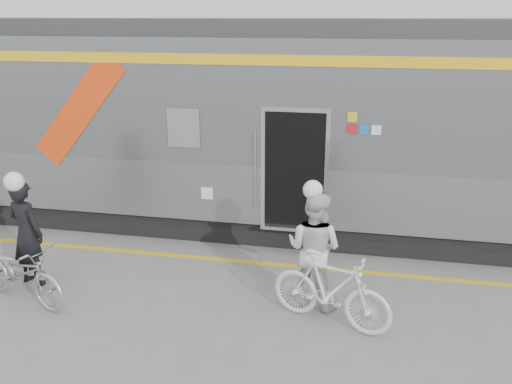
% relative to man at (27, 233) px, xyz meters
% --- Properties ---
extents(ground, '(90.00, 90.00, 0.00)m').
position_rel_man_xyz_m(ground, '(3.39, -0.69, -0.87)').
color(ground, slate).
rests_on(ground, ground).
extents(train, '(24.00, 3.17, 4.10)m').
position_rel_man_xyz_m(train, '(1.80, 3.50, 1.18)').
color(train, black).
rests_on(train, ground).
extents(safety_strip, '(24.00, 0.12, 0.01)m').
position_rel_man_xyz_m(safety_strip, '(3.39, 1.46, -0.87)').
color(safety_strip, gold).
rests_on(safety_strip, ground).
extents(man, '(0.73, 0.60, 1.74)m').
position_rel_man_xyz_m(man, '(0.00, 0.00, 0.00)').
color(man, black).
rests_on(man, ground).
extents(bicycle_left, '(1.93, 1.18, 0.96)m').
position_rel_man_xyz_m(bicycle_left, '(0.20, -0.55, -0.39)').
color(bicycle_left, '#A7A9AF').
rests_on(bicycle_left, ground).
extents(woman, '(1.04, 0.93, 1.77)m').
position_rel_man_xyz_m(woman, '(4.53, 0.28, 0.02)').
color(woman, silver).
rests_on(woman, ground).
extents(bicycle_right, '(1.85, 1.09, 1.07)m').
position_rel_man_xyz_m(bicycle_right, '(4.83, -0.27, -0.33)').
color(bicycle_right, silver).
rests_on(bicycle_right, ground).
extents(helmet_man, '(0.30, 0.30, 0.30)m').
position_rel_man_xyz_m(helmet_man, '(0.00, 0.00, 1.02)').
color(helmet_man, white).
rests_on(helmet_man, man).
extents(helmet_woman, '(0.28, 0.28, 0.28)m').
position_rel_man_xyz_m(helmet_woman, '(4.53, 0.28, 1.04)').
color(helmet_woman, white).
rests_on(helmet_woman, woman).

